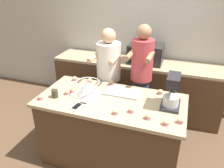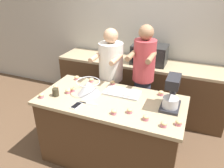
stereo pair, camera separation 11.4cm
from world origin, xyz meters
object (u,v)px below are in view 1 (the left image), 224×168
(baking_tray, at_px, (122,92))
(cupcake_0, at_px, (175,95))
(mixing_bowl, at_px, (88,88))
(cupcake_10, at_px, (116,112))
(cupcake_6, at_px, (111,83))
(cupcake_8, at_px, (180,120))
(microwave_oven, at_px, (146,54))
(cupcake_9, at_px, (54,88))
(person_right, at_px, (141,82))
(cupcake_5, at_px, (72,90))
(stand_mixer, at_px, (172,93))
(cupcake_3, at_px, (166,122))
(knife, at_px, (88,104))
(cupcake_2, at_px, (160,92))
(cell_phone, at_px, (77,106))
(person_left, at_px, (109,81))
(cupcake_4, at_px, (40,97))
(cupcake_1, at_px, (148,116))
(cupcake_7, at_px, (75,79))
(cupcake_13, at_px, (131,110))
(cupcake_12, at_px, (90,80))
(cupcake_11, at_px, (67,92))
(drinking_glass, at_px, (55,94))

(baking_tray, height_order, cupcake_0, cupcake_0)
(mixing_bowl, height_order, cupcake_10, mixing_bowl)
(baking_tray, relative_size, cupcake_6, 6.87)
(cupcake_8, xyz_separation_m, cupcake_10, (-0.65, -0.06, 0.00))
(microwave_oven, relative_size, cupcake_9, 8.64)
(microwave_oven, bearing_deg, person_right, -83.25)
(mixing_bowl, xyz_separation_m, cupcake_5, (-0.21, -0.02, -0.06))
(stand_mixer, bearing_deg, cupcake_8, -66.57)
(stand_mixer, distance_m, cupcake_3, 0.39)
(knife, xyz_separation_m, cupcake_0, (0.91, 0.48, 0.03))
(cupcake_10, bearing_deg, cupcake_6, 113.05)
(cupcake_0, bearing_deg, cupcake_2, 172.13)
(person_right, bearing_deg, cupcake_3, -63.62)
(stand_mixer, bearing_deg, cupcake_5, -176.48)
(cell_phone, relative_size, cupcake_3, 2.40)
(baking_tray, height_order, cupcake_9, cupcake_9)
(person_left, height_order, cupcake_2, person_left)
(baking_tray, xyz_separation_m, cupcake_4, (-0.85, -0.45, 0.01))
(cupcake_1, height_order, cupcake_8, same)
(cupcake_7, bearing_deg, baking_tray, -11.13)
(cupcake_8, bearing_deg, cupcake_13, 177.38)
(person_right, bearing_deg, baking_tray, -108.89)
(cell_phone, height_order, cupcake_2, cupcake_2)
(knife, distance_m, cupcake_1, 0.70)
(cupcake_3, bearing_deg, cell_phone, 179.52)
(cupcake_3, bearing_deg, person_left, 135.68)
(mixing_bowl, xyz_separation_m, baking_tray, (0.38, 0.15, -0.07))
(cell_phone, relative_size, cupcake_5, 2.40)
(cupcake_4, relative_size, cupcake_9, 1.00)
(cupcake_1, bearing_deg, cupcake_12, 147.28)
(cupcake_0, distance_m, cupcake_12, 1.12)
(knife, xyz_separation_m, cupcake_7, (-0.43, 0.51, 0.03))
(mixing_bowl, height_order, baking_tray, mixing_bowl)
(cupcake_8, relative_size, cupcake_9, 1.00)
(person_right, height_order, baking_tray, person_right)
(cupcake_1, height_order, cupcake_11, same)
(cupcake_2, xyz_separation_m, cupcake_3, (0.14, -0.61, 0.00))
(cell_phone, height_order, cupcake_11, cupcake_11)
(microwave_oven, bearing_deg, drinking_glass, -118.41)
(mixing_bowl, xyz_separation_m, cupcake_7, (-0.34, 0.30, -0.06))
(cell_phone, xyz_separation_m, cupcake_1, (0.78, 0.03, 0.02))
(cupcake_7, bearing_deg, cupcake_6, 4.60)
(mixing_bowl, height_order, cupcake_6, mixing_bowl)
(microwave_oven, distance_m, cupcake_10, 1.56)
(cupcake_12, bearing_deg, cell_phone, -78.74)
(knife, relative_size, cupcake_0, 3.49)
(cupcake_1, xyz_separation_m, cupcake_4, (-1.25, -0.03, 0.00))
(person_right, bearing_deg, knife, -118.82)
(baking_tray, distance_m, cupcake_12, 0.52)
(cupcake_8, bearing_deg, baking_tray, 151.64)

